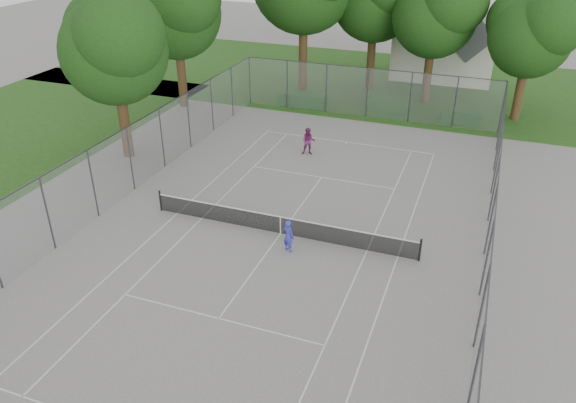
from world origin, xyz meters
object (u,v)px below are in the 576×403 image
(house, at_px, (448,28))
(girl_player, at_px, (288,236))
(woman_player, at_px, (309,141))
(tennis_net, at_px, (280,224))

(house, height_order, girl_player, house)
(house, distance_m, girl_player, 31.16)
(woman_player, bearing_deg, girl_player, -91.69)
(tennis_net, distance_m, girl_player, 1.48)
(house, relative_size, woman_player, 6.10)
(house, bearing_deg, tennis_net, -97.35)
(house, height_order, woman_player, house)
(tennis_net, height_order, girl_player, girl_player)
(tennis_net, relative_size, woman_player, 7.67)
(house, bearing_deg, woman_player, -105.21)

